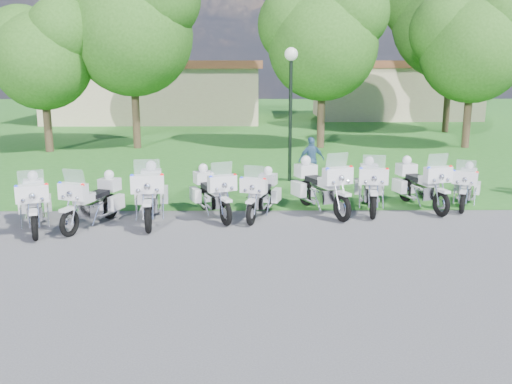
{
  "coord_description": "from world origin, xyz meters",
  "views": [
    {
      "loc": [
        0.53,
        -12.28,
        4.05
      ],
      "look_at": [
        0.65,
        1.2,
        0.95
      ],
      "focal_mm": 40.0,
      "sensor_mm": 36.0,
      "label": 1
    }
  ],
  "objects_px": {
    "motorcycle_1": "(93,200)",
    "bystander_c": "(311,160)",
    "motorcycle_0": "(34,202)",
    "motorcycle_5": "(320,186)",
    "motorcycle_4": "(261,193)",
    "motorcycle_7": "(420,183)",
    "motorcycle_2": "(150,193)",
    "lamp_post": "(291,82)",
    "motorcycle_8": "(466,185)",
    "motorcycle_6": "(371,185)",
    "motorcycle_3": "(212,192)"
  },
  "relations": [
    {
      "from": "motorcycle_1",
      "to": "motorcycle_5",
      "type": "relative_size",
      "value": 0.92
    },
    {
      "from": "motorcycle_7",
      "to": "bystander_c",
      "type": "distance_m",
      "value": 4.32
    },
    {
      "from": "motorcycle_0",
      "to": "motorcycle_1",
      "type": "relative_size",
      "value": 1.02
    },
    {
      "from": "motorcycle_3",
      "to": "motorcycle_6",
      "type": "relative_size",
      "value": 0.9
    },
    {
      "from": "motorcycle_2",
      "to": "motorcycle_5",
      "type": "distance_m",
      "value": 4.58
    },
    {
      "from": "motorcycle_3",
      "to": "bystander_c",
      "type": "bearing_deg",
      "value": -149.1
    },
    {
      "from": "motorcycle_7",
      "to": "bystander_c",
      "type": "relative_size",
      "value": 1.54
    },
    {
      "from": "bystander_c",
      "to": "motorcycle_7",
      "type": "bearing_deg",
      "value": 113.37
    },
    {
      "from": "motorcycle_4",
      "to": "lamp_post",
      "type": "xyz_separation_m",
      "value": [
        1.06,
        4.54,
        2.74
      ]
    },
    {
      "from": "motorcycle_8",
      "to": "lamp_post",
      "type": "distance_m",
      "value": 6.56
    },
    {
      "from": "motorcycle_2",
      "to": "lamp_post",
      "type": "distance_m",
      "value": 6.87
    },
    {
      "from": "motorcycle_7",
      "to": "bystander_c",
      "type": "xyz_separation_m",
      "value": [
        -2.73,
        3.34,
        0.09
      ]
    },
    {
      "from": "motorcycle_5",
      "to": "motorcycle_8",
      "type": "xyz_separation_m",
      "value": [
        4.23,
        0.59,
        -0.13
      ]
    },
    {
      "from": "motorcycle_0",
      "to": "motorcycle_6",
      "type": "relative_size",
      "value": 0.93
    },
    {
      "from": "motorcycle_1",
      "to": "lamp_post",
      "type": "xyz_separation_m",
      "value": [
        5.28,
        5.43,
        2.71
      ]
    },
    {
      "from": "bystander_c",
      "to": "motorcycle_0",
      "type": "bearing_deg",
      "value": 20.36
    },
    {
      "from": "motorcycle_5",
      "to": "bystander_c",
      "type": "height_order",
      "value": "motorcycle_5"
    },
    {
      "from": "motorcycle_6",
      "to": "bystander_c",
      "type": "distance_m",
      "value": 3.78
    },
    {
      "from": "motorcycle_1",
      "to": "motorcycle_2",
      "type": "xyz_separation_m",
      "value": [
        1.35,
        0.44,
        0.07
      ]
    },
    {
      "from": "motorcycle_6",
      "to": "bystander_c",
      "type": "xyz_separation_m",
      "value": [
        -1.28,
        3.55,
        0.08
      ]
    },
    {
      "from": "motorcycle_5",
      "to": "motorcycle_6",
      "type": "relative_size",
      "value": 0.99
    },
    {
      "from": "lamp_post",
      "to": "bystander_c",
      "type": "xyz_separation_m",
      "value": [
        0.71,
        -0.31,
        -2.59
      ]
    },
    {
      "from": "motorcycle_0",
      "to": "lamp_post",
      "type": "distance_m",
      "value": 9.17
    },
    {
      "from": "motorcycle_2",
      "to": "motorcycle_7",
      "type": "distance_m",
      "value": 7.49
    },
    {
      "from": "motorcycle_7",
      "to": "motorcycle_3",
      "type": "bearing_deg",
      "value": -7.47
    },
    {
      "from": "motorcycle_1",
      "to": "motorcycle_3",
      "type": "xyz_separation_m",
      "value": [
        2.92,
        0.88,
        0.0
      ]
    },
    {
      "from": "motorcycle_7",
      "to": "motorcycle_8",
      "type": "distance_m",
      "value": 1.36
    },
    {
      "from": "motorcycle_5",
      "to": "motorcycle_3",
      "type": "bearing_deg",
      "value": -15.97
    },
    {
      "from": "motorcycle_5",
      "to": "motorcycle_2",
      "type": "bearing_deg",
      "value": -13.4
    },
    {
      "from": "motorcycle_3",
      "to": "motorcycle_5",
      "type": "xyz_separation_m",
      "value": [
        2.92,
        0.43,
        0.07
      ]
    },
    {
      "from": "motorcycle_2",
      "to": "motorcycle_4",
      "type": "height_order",
      "value": "motorcycle_2"
    },
    {
      "from": "motorcycle_0",
      "to": "motorcycle_4",
      "type": "distance_m",
      "value": 5.71
    },
    {
      "from": "motorcycle_6",
      "to": "lamp_post",
      "type": "bearing_deg",
      "value": -55.42
    },
    {
      "from": "motorcycle_1",
      "to": "motorcycle_2",
      "type": "height_order",
      "value": "motorcycle_2"
    },
    {
      "from": "motorcycle_3",
      "to": "motorcycle_6",
      "type": "bearing_deg",
      "value": 165.81
    },
    {
      "from": "motorcycle_1",
      "to": "bystander_c",
      "type": "height_order",
      "value": "motorcycle_1"
    },
    {
      "from": "motorcycle_0",
      "to": "motorcycle_8",
      "type": "distance_m",
      "value": 11.65
    },
    {
      "from": "motorcycle_0",
      "to": "motorcycle_4",
      "type": "height_order",
      "value": "motorcycle_0"
    },
    {
      "from": "motorcycle_5",
      "to": "motorcycle_7",
      "type": "bearing_deg",
      "value": 164.89
    },
    {
      "from": "motorcycle_3",
      "to": "motorcycle_5",
      "type": "relative_size",
      "value": 0.91
    },
    {
      "from": "motorcycle_1",
      "to": "motorcycle_2",
      "type": "bearing_deg",
      "value": -141.81
    },
    {
      "from": "motorcycle_4",
      "to": "bystander_c",
      "type": "xyz_separation_m",
      "value": [
        1.78,
        4.23,
        0.16
      ]
    },
    {
      "from": "motorcycle_8",
      "to": "lamp_post",
      "type": "xyz_separation_m",
      "value": [
        -4.79,
        3.53,
        2.76
      ]
    },
    {
      "from": "motorcycle_3",
      "to": "motorcycle_7",
      "type": "xyz_separation_m",
      "value": [
        5.8,
        0.9,
        0.03
      ]
    },
    {
      "from": "motorcycle_2",
      "to": "bystander_c",
      "type": "xyz_separation_m",
      "value": [
        4.65,
        4.68,
        0.05
      ]
    },
    {
      "from": "motorcycle_1",
      "to": "bystander_c",
      "type": "distance_m",
      "value": 7.88
    },
    {
      "from": "bystander_c",
      "to": "motorcycle_4",
      "type": "bearing_deg",
      "value": 51.4
    },
    {
      "from": "motorcycle_0",
      "to": "motorcycle_7",
      "type": "distance_m",
      "value": 10.3
    },
    {
      "from": "motorcycle_2",
      "to": "lamp_post",
      "type": "xyz_separation_m",
      "value": [
        3.93,
        4.98,
        2.63
      ]
    },
    {
      "from": "bystander_c",
      "to": "motorcycle_1",
      "type": "bearing_deg",
      "value": 24.66
    }
  ]
}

